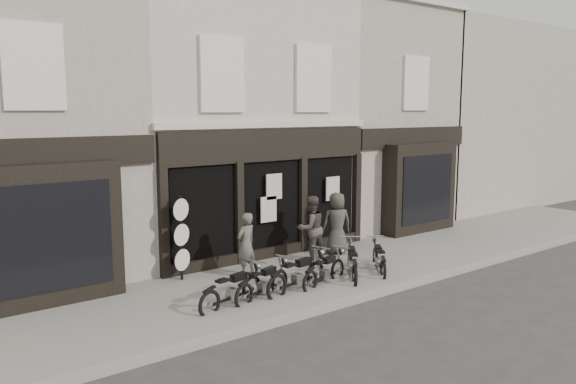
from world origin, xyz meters
TOP-DOWN VIEW (x-y plane):
  - ground_plane at (0.00, 0.00)m, footprint 90.00×90.00m
  - pavement at (0.00, 0.90)m, footprint 30.00×4.20m
  - kerb at (0.00, -1.25)m, footprint 30.00×0.25m
  - central_building at (0.00, 5.95)m, footprint 7.30×6.22m
  - neighbour_left at (-6.35, 5.90)m, footprint 5.60×6.73m
  - neighbour_right at (6.35, 5.90)m, footprint 5.60×6.73m
  - filler_right at (14.50, 6.00)m, footprint 11.00×6.00m
  - motorcycle_0 at (-3.13, 0.10)m, footprint 1.95×0.77m
  - motorcycle_1 at (-2.27, 0.12)m, footprint 1.89×0.82m
  - motorcycle_2 at (-1.30, 0.04)m, footprint 2.11×0.73m
  - motorcycle_3 at (-0.43, 0.04)m, footprint 1.84×0.81m
  - motorcycle_4 at (0.58, 0.09)m, footprint 1.49×1.74m
  - motorcycle_5 at (1.52, 0.01)m, footprint 1.32×1.61m
  - man_left at (-1.67, 1.76)m, footprint 0.70×0.54m
  - man_centre at (0.71, 1.97)m, footprint 0.95×0.76m
  - man_right at (1.79, 2.04)m, footprint 1.07×0.88m
  - advert_sign_post at (-3.19, 2.45)m, footprint 0.54×0.36m

SIDE VIEW (x-z plane):
  - ground_plane at x=0.00m, z-range 0.00..0.00m
  - pavement at x=0.00m, z-range 0.00..0.12m
  - kerb at x=0.00m, z-range 0.00..0.13m
  - motorcycle_5 at x=1.52m, z-range -0.09..0.81m
  - motorcycle_3 at x=-0.43m, z-range -0.09..0.81m
  - motorcycle_1 at x=-2.27m, z-range -0.10..0.83m
  - motorcycle_0 at x=-3.13m, z-range -0.10..0.85m
  - motorcycle_4 at x=0.58m, z-range -0.10..0.89m
  - motorcycle_2 at x=-1.30m, z-range -0.10..0.91m
  - man_left at x=-1.67m, z-range 0.12..1.81m
  - man_right at x=1.79m, z-range 0.12..2.00m
  - man_centre at x=0.71m, z-range 0.12..2.01m
  - advert_sign_post at x=-3.19m, z-range -0.03..2.29m
  - neighbour_left at x=-6.35m, z-range -0.13..8.21m
  - neighbour_right at x=6.35m, z-range -0.13..8.21m
  - central_building at x=0.00m, z-range -0.09..8.25m
  - filler_right at x=14.50m, z-range 0.00..8.20m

